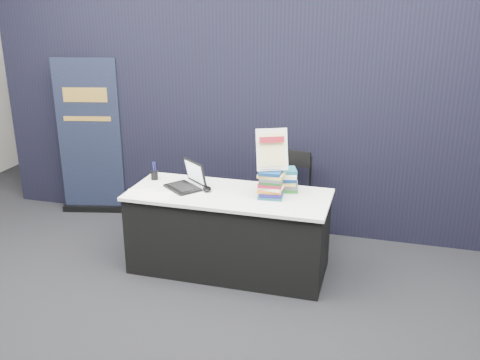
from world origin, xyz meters
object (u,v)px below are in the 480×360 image
at_px(book_stack_short, 283,180).
at_px(stacking_chair, 286,196).
at_px(laptop, 184,181).
at_px(book_stack_tall, 271,184).
at_px(pullup_banner, 91,146).
at_px(display_table, 229,231).
at_px(info_sign, 272,150).

bearing_deg(book_stack_short, stacking_chair, 96.14).
distance_m(laptop, book_stack_tall, 0.82).
bearing_deg(pullup_banner, book_stack_short, -30.19).
relative_size(laptop, pullup_banner, 0.24).
xyz_separation_m(laptop, stacking_chair, (0.84, 0.61, -0.28)).
height_order(display_table, book_stack_short, book_stack_short).
bearing_deg(info_sign, pullup_banner, 133.89).
bearing_deg(pullup_banner, book_stack_tall, -35.33).
relative_size(book_stack_short, pullup_banner, 0.15).
distance_m(book_stack_short, stacking_chair, 0.54).
bearing_deg(laptop, stacking_chair, 74.28).
height_order(info_sign, stacking_chair, info_sign).
relative_size(pullup_banner, stacking_chair, 1.86).
xyz_separation_m(display_table, info_sign, (0.38, 0.02, 0.80)).
bearing_deg(stacking_chair, pullup_banner, -178.91).
xyz_separation_m(display_table, stacking_chair, (0.41, 0.64, 0.16)).
distance_m(laptop, stacking_chair, 1.07).
bearing_deg(laptop, info_sign, 37.52).
height_order(display_table, info_sign, info_sign).
height_order(book_stack_short, pullup_banner, pullup_banner).
distance_m(display_table, laptop, 0.62).
height_order(display_table, laptop, laptop).
relative_size(display_table, stacking_chair, 1.88).
bearing_deg(stacking_chair, info_sign, -84.21).
bearing_deg(book_stack_tall, laptop, 176.82).
xyz_separation_m(laptop, pullup_banner, (-1.49, 0.88, -0.02)).
relative_size(display_table, pullup_banner, 1.01).
height_order(laptop, info_sign, info_sign).
xyz_separation_m(book_stack_tall, info_sign, (0.00, 0.03, 0.30)).
relative_size(book_stack_tall, book_stack_short, 0.91).
bearing_deg(display_table, pullup_banner, 154.40).
relative_size(display_table, laptop, 4.22).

